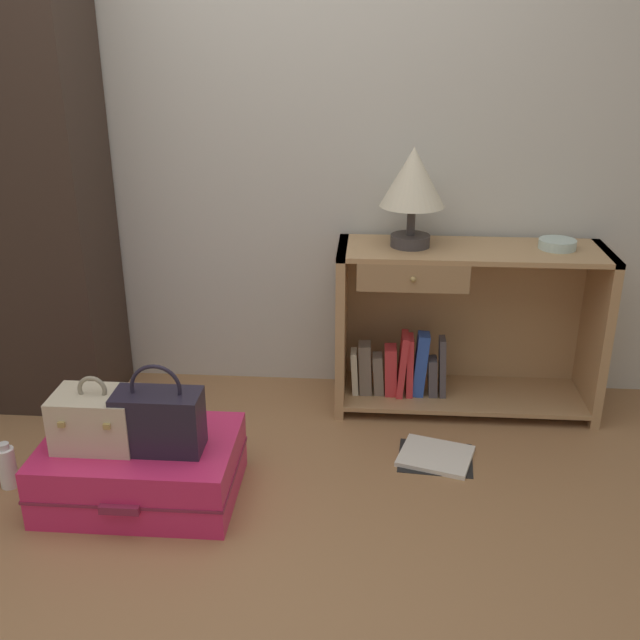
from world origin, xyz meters
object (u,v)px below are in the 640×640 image
(bowl, at_px, (557,244))
(handbag, at_px, (159,420))
(suitcase_large, at_px, (141,468))
(open_book_on_floor, at_px, (436,456))
(bottle, at_px, (7,467))
(bookshelf, at_px, (456,328))
(table_lamp, at_px, (413,182))
(train_case, at_px, (96,419))

(bowl, bearing_deg, handbag, -150.39)
(bowl, distance_m, suitcase_large, 1.94)
(bowl, bearing_deg, open_book_on_floor, -136.04)
(handbag, distance_m, bottle, 0.68)
(bookshelf, xyz_separation_m, table_lamp, (-0.23, -0.01, 0.66))
(table_lamp, relative_size, suitcase_large, 0.59)
(open_book_on_floor, bearing_deg, handbag, -159.61)
(table_lamp, xyz_separation_m, bottle, (-1.53, -0.80, -0.95))
(bowl, bearing_deg, bottle, -159.55)
(open_book_on_floor, bearing_deg, bottle, -169.16)
(bowl, height_order, open_book_on_floor, bowl)
(train_case, xyz_separation_m, handbag, (0.24, -0.02, 0.01))
(suitcase_large, relative_size, handbag, 2.13)
(open_book_on_floor, bearing_deg, bowl, 43.96)
(handbag, xyz_separation_m, bottle, (-0.63, 0.06, -0.27))
(bookshelf, xyz_separation_m, suitcase_large, (-1.22, -0.82, -0.26))
(train_case, bearing_deg, suitcase_large, 11.57)
(suitcase_large, distance_m, bottle, 0.53)
(bookshelf, relative_size, bowl, 7.36)
(table_lamp, height_order, bottle, table_lamp)
(table_lamp, relative_size, train_case, 1.45)
(suitcase_large, bearing_deg, bowl, 26.86)
(bowl, bearing_deg, train_case, -154.22)
(handbag, bearing_deg, table_lamp, 43.68)
(train_case, relative_size, bottle, 1.55)
(bowl, height_order, suitcase_large, bowl)
(handbag, relative_size, open_book_on_floor, 0.99)
(train_case, distance_m, handbag, 0.24)
(table_lamp, xyz_separation_m, suitcase_large, (-1.00, -0.81, -0.92))
(bookshelf, distance_m, open_book_on_floor, 0.62)
(suitcase_large, relative_size, train_case, 2.45)
(open_book_on_floor, bearing_deg, table_lamp, 104.05)
(table_lamp, height_order, train_case, table_lamp)
(bottle, bearing_deg, table_lamp, 27.51)
(bottle, bearing_deg, suitcase_large, -2.07)
(train_case, bearing_deg, open_book_on_floor, 16.12)
(suitcase_large, distance_m, train_case, 0.26)
(bookshelf, bearing_deg, open_book_on_floor, -102.08)
(bookshelf, bearing_deg, table_lamp, -177.45)
(table_lamp, relative_size, handbag, 1.26)
(bowl, relative_size, handbag, 0.47)
(table_lamp, xyz_separation_m, handbag, (-0.90, -0.86, -0.69))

